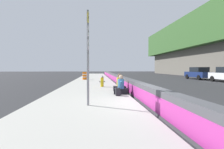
{
  "coord_description": "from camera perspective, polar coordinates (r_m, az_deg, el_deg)",
  "views": [
    {
      "loc": [
        -7.06,
        2.15,
        1.56
      ],
      "look_at": [
        7.99,
        0.86,
        1.02
      ],
      "focal_mm": 28.47,
      "sensor_mm": 36.0,
      "label": 1
    }
  ],
  "objects": [
    {
      "name": "jersey_barrier",
      "position": [
        7.46,
        11.96,
        -6.75
      ],
      "size": [
        76.0,
        0.45,
        0.85
      ],
      "color": "#47474C",
      "rests_on": "ground_plane"
    },
    {
      "name": "fire_hydrant",
      "position": [
        13.6,
        -3.2,
        -2.06
      ],
      "size": [
        0.26,
        0.46,
        0.88
      ],
      "color": "gold",
      "rests_on": "sidewalk_strip"
    },
    {
      "name": "sidewalk_strip",
      "position": [
        7.23,
        -8.88,
        -9.87
      ],
      "size": [
        80.0,
        4.4,
        0.14
      ],
      "primitive_type": "cube",
      "color": "#A8A59E",
      "rests_on": "ground_plane"
    },
    {
      "name": "ground_plane",
      "position": [
        7.54,
        11.97,
        -9.93
      ],
      "size": [
        160.0,
        160.0,
        0.0
      ],
      "primitive_type": "plane",
      "color": "#2B2B2D",
      "rests_on": "ground"
    },
    {
      "name": "construction_barrel",
      "position": [
        22.36,
        -8.79,
        -0.4
      ],
      "size": [
        0.54,
        0.54,
        0.95
      ],
      "color": "orange",
      "rests_on": "sidewalk_strip"
    },
    {
      "name": "backpack",
      "position": [
        9.23,
        1.92,
        -5.58
      ],
      "size": [
        0.32,
        0.28,
        0.4
      ],
      "color": "#232328",
      "rests_on": "sidewalk_strip"
    },
    {
      "name": "seated_person_middle",
      "position": [
        11.12,
        2.45,
        -3.55
      ],
      "size": [
        0.69,
        0.79,
        1.08
      ],
      "color": "black",
      "rests_on": "sidewalk_strip"
    },
    {
      "name": "route_sign_post",
      "position": [
        6.83,
        -7.72,
        7.7
      ],
      "size": [
        0.44,
        0.09,
        3.6
      ],
      "color": "gray",
      "rests_on": "sidewalk_strip"
    },
    {
      "name": "parked_car_fourth",
      "position": [
        27.62,
        26.09,
        0.38
      ],
      "size": [
        4.55,
        2.04,
        1.71
      ],
      "color": "navy",
      "rests_on": "ground_plane"
    },
    {
      "name": "seated_person_foreground",
      "position": [
        9.91,
        2.88,
        -4.28
      ],
      "size": [
        0.75,
        0.84,
        1.05
      ],
      "color": "black",
      "rests_on": "sidewalk_strip"
    }
  ]
}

